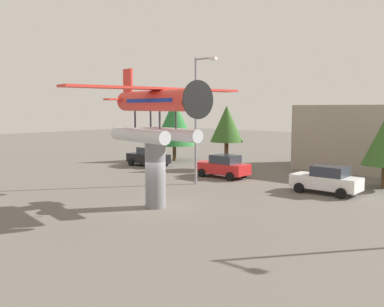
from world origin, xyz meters
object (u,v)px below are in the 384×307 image
object	(u,v)px
car_near_black	(149,157)
tree_west	(174,122)
floatplane_monument	(156,110)
tree_east	(227,124)
car_far_white	(327,180)
display_pedestal	(155,175)
storefront_building	(380,138)
car_mid_red	(223,166)
streetlight_primary	(198,113)

from	to	relation	value
car_near_black	tree_west	size ratio (longest dim) A/B	0.67
floatplane_monument	tree_east	bearing A→B (deg)	123.05
floatplane_monument	car_near_black	world-z (taller)	floatplane_monument
floatplane_monument	car_far_white	world-z (taller)	floatplane_monument
display_pedestal	storefront_building	xyz separation A→B (m)	(4.67, 22.00, 1.01)
car_far_white	storefront_building	xyz separation A→B (m)	(-0.76, 12.39, 1.91)
display_pedestal	tree_west	size ratio (longest dim) A/B	0.57
car_far_white	tree_west	size ratio (longest dim) A/B	0.67
tree_east	car_mid_red	bearing A→B (deg)	-56.81
streetlight_primary	tree_east	distance (m)	7.75
car_near_black	tree_east	world-z (taller)	tree_east
car_near_black	car_mid_red	world-z (taller)	same
car_mid_red	streetlight_primary	size ratio (longest dim) A/B	0.48
display_pedestal	car_mid_red	xyz separation A→B (m)	(-3.23, 10.39, -0.91)
car_mid_red	streetlight_primary	bearing A→B (deg)	97.32
car_mid_red	storefront_building	bearing A→B (deg)	-124.22
floatplane_monument	car_mid_red	world-z (taller)	floatplane_monument
car_near_black	car_mid_red	bearing A→B (deg)	175.83
car_near_black	car_far_white	distance (m)	17.77
floatplane_monument	streetlight_primary	size ratio (longest dim) A/B	1.19
display_pedestal	tree_west	distance (m)	20.66
car_near_black	car_far_white	xyz separation A→B (m)	(17.71, -1.44, 0.00)
car_far_white	tree_west	xyz separation A→B (m)	(-18.76, 6.03, 3.03)
tree_west	floatplane_monument	bearing A→B (deg)	-49.32
display_pedestal	floatplane_monument	distance (m)	3.46
car_mid_red	tree_west	bearing A→B (deg)	-27.43
floatplane_monument	tree_west	distance (m)	20.69
streetlight_primary	tree_east	xyz separation A→B (m)	(-2.79, 7.15, -1.07)
car_near_black	streetlight_primary	bearing A→B (deg)	155.94
tree_west	tree_east	size ratio (longest dim) A/B	1.13
car_mid_red	car_far_white	distance (m)	8.69
floatplane_monument	tree_west	xyz separation A→B (m)	(-13.46, 15.66, -1.34)
display_pedestal	car_near_black	bearing A→B (deg)	138.03
car_near_black	tree_west	bearing A→B (deg)	-77.15
floatplane_monument	streetlight_primary	xyz separation A→B (m)	(-2.89, 6.82, -0.23)
tree_east	display_pedestal	bearing A→B (deg)	-68.29
car_near_black	streetlight_primary	world-z (taller)	streetlight_primary
streetlight_primary	tree_east	world-z (taller)	streetlight_primary
tree_east	storefront_building	bearing A→B (deg)	38.20
tree_east	tree_west	bearing A→B (deg)	167.80
car_near_black	storefront_building	world-z (taller)	storefront_building
streetlight_primary	car_mid_red	bearing A→B (deg)	97.32
display_pedestal	floatplane_monument	xyz separation A→B (m)	(0.13, -0.02, 3.46)
display_pedestal	streetlight_primary	world-z (taller)	streetlight_primary
floatplane_monument	storefront_building	distance (m)	22.62
car_mid_red	tree_west	xyz separation A→B (m)	(-10.10, 5.24, 3.03)
car_near_black	tree_east	size ratio (longest dim) A/B	0.76
tree_west	car_mid_red	bearing A→B (deg)	-27.43
display_pedestal	streetlight_primary	size ratio (longest dim) A/B	0.41
floatplane_monument	car_near_black	xyz separation A→B (m)	(-12.41, 11.08, -4.37)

